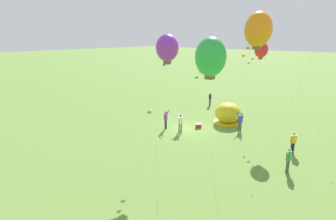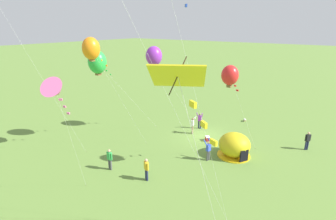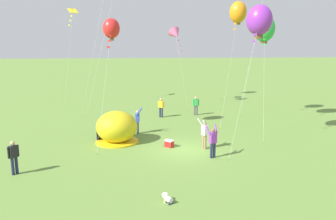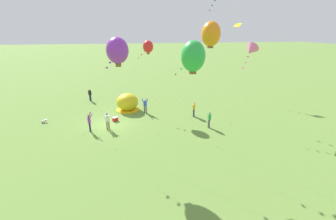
{
  "view_description": "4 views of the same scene",
  "coord_description": "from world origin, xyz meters",
  "px_view_note": "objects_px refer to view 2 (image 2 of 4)",
  "views": [
    {
      "loc": [
        19.7,
        13.85,
        8.71
      ],
      "look_at": [
        3.73,
        0.69,
        2.84
      ],
      "focal_mm": 28.0,
      "sensor_mm": 36.0,
      "label": 1
    },
    {
      "loc": [
        -11.73,
        21.95,
        10.8
      ],
      "look_at": [
        1.09,
        4.52,
        3.77
      ],
      "focal_mm": 28.0,
      "sensor_mm": 36.0,
      "label": 2
    },
    {
      "loc": [
        -3.29,
        -19.01,
        6.31
      ],
      "look_at": [
        -0.99,
        0.79,
        2.37
      ],
      "focal_mm": 35.0,
      "sensor_mm": 36.0,
      "label": 3
    },
    {
      "loc": [
        22.26,
        2.04,
        9.3
      ],
      "look_at": [
        2.72,
        5.83,
        2.19
      ],
      "focal_mm": 24.0,
      "sensor_mm": 36.0,
      "label": 4
    }
  ],
  "objects_px": {
    "kite_pink": "(56,91)",
    "person_flying_kite": "(208,149)",
    "kite_yellow": "(184,93)",
    "toddler_crawling": "(245,120)",
    "person_far_back": "(146,168)",
    "person_center_field": "(193,125)",
    "kite_green": "(97,62)",
    "popup_tent": "(234,145)",
    "kite_orange": "(91,49)",
    "kite_purple": "(154,56)",
    "cooler_box": "(208,139)",
    "person_near_tent": "(308,140)",
    "person_with_toddler": "(110,158)",
    "person_watching_sky": "(200,120)",
    "kite_red": "(230,75)"
  },
  "relations": [
    {
      "from": "toddler_crawling",
      "to": "person_flying_kite",
      "type": "distance_m",
      "value": 10.93
    },
    {
      "from": "cooler_box",
      "to": "kite_purple",
      "type": "bearing_deg",
      "value": 8.7
    },
    {
      "from": "person_flying_kite",
      "to": "person_near_tent",
      "type": "bearing_deg",
      "value": -131.81
    },
    {
      "from": "kite_red",
      "to": "person_near_tent",
      "type": "bearing_deg",
      "value": -120.53
    },
    {
      "from": "popup_tent",
      "to": "kite_orange",
      "type": "xyz_separation_m",
      "value": [
        10.03,
        6.3,
        8.02
      ]
    },
    {
      "from": "person_far_back",
      "to": "person_watching_sky",
      "type": "bearing_deg",
      "value": -80.21
    },
    {
      "from": "person_flying_kite",
      "to": "kite_red",
      "type": "xyz_separation_m",
      "value": [
        -1.71,
        0.72,
        6.48
      ]
    },
    {
      "from": "person_watching_sky",
      "to": "kite_red",
      "type": "distance_m",
      "value": 10.86
    },
    {
      "from": "popup_tent",
      "to": "kite_orange",
      "type": "height_order",
      "value": "kite_orange"
    },
    {
      "from": "cooler_box",
      "to": "kite_yellow",
      "type": "xyz_separation_m",
      "value": [
        -8.32,
        17.35,
        9.42
      ]
    },
    {
      "from": "person_watching_sky",
      "to": "person_flying_kite",
      "type": "bearing_deg",
      "value": 125.54
    },
    {
      "from": "person_near_tent",
      "to": "person_watching_sky",
      "type": "xyz_separation_m",
      "value": [
        10.39,
        1.26,
        0.03
      ]
    },
    {
      "from": "person_far_back",
      "to": "kite_yellow",
      "type": "distance_m",
      "value": 14.97
    },
    {
      "from": "person_center_field",
      "to": "person_far_back",
      "type": "relative_size",
      "value": 1.1
    },
    {
      "from": "person_with_toddler",
      "to": "popup_tent",
      "type": "bearing_deg",
      "value": -131.21
    },
    {
      "from": "person_center_field",
      "to": "person_watching_sky",
      "type": "distance_m",
      "value": 1.68
    },
    {
      "from": "kite_yellow",
      "to": "person_center_field",
      "type": "bearing_deg",
      "value": -59.88
    },
    {
      "from": "kite_pink",
      "to": "person_far_back",
      "type": "bearing_deg",
      "value": -111.76
    },
    {
      "from": "toddler_crawling",
      "to": "person_far_back",
      "type": "distance_m",
      "value": 16.23
    },
    {
      "from": "person_center_field",
      "to": "kite_green",
      "type": "height_order",
      "value": "kite_green"
    },
    {
      "from": "cooler_box",
      "to": "person_with_toddler",
      "type": "relative_size",
      "value": 0.37
    },
    {
      "from": "kite_pink",
      "to": "kite_red",
      "type": "distance_m",
      "value": 11.22
    },
    {
      "from": "popup_tent",
      "to": "person_far_back",
      "type": "height_order",
      "value": "popup_tent"
    },
    {
      "from": "kite_green",
      "to": "kite_purple",
      "type": "height_order",
      "value": "kite_purple"
    },
    {
      "from": "kite_pink",
      "to": "cooler_box",
      "type": "bearing_deg",
      "value": -99.55
    },
    {
      "from": "toddler_crawling",
      "to": "kite_green",
      "type": "bearing_deg",
      "value": 55.12
    },
    {
      "from": "toddler_crawling",
      "to": "person_far_back",
      "type": "xyz_separation_m",
      "value": [
        1.29,
        16.16,
        0.79
      ]
    },
    {
      "from": "popup_tent",
      "to": "person_far_back",
      "type": "relative_size",
      "value": 1.63
    },
    {
      "from": "person_flying_kite",
      "to": "kite_green",
      "type": "distance_m",
      "value": 12.43
    },
    {
      "from": "kite_pink",
      "to": "popup_tent",
      "type": "bearing_deg",
      "value": -114.6
    },
    {
      "from": "kite_purple",
      "to": "kite_yellow",
      "type": "bearing_deg",
      "value": 130.8
    },
    {
      "from": "popup_tent",
      "to": "kite_purple",
      "type": "bearing_deg",
      "value": -3.29
    },
    {
      "from": "cooler_box",
      "to": "kite_red",
      "type": "distance_m",
      "value": 9.11
    },
    {
      "from": "cooler_box",
      "to": "toddler_crawling",
      "type": "xyz_separation_m",
      "value": [
        -0.97,
        -7.42,
        -0.04
      ]
    },
    {
      "from": "person_with_toddler",
      "to": "kite_yellow",
      "type": "xyz_separation_m",
      "value": [
        -11.91,
        8.04,
        8.67
      ]
    },
    {
      "from": "toddler_crawling",
      "to": "kite_orange",
      "type": "height_order",
      "value": "kite_orange"
    },
    {
      "from": "cooler_box",
      "to": "kite_purple",
      "type": "relative_size",
      "value": 0.07
    },
    {
      "from": "person_flying_kite",
      "to": "kite_yellow",
      "type": "distance_m",
      "value": 17.59
    },
    {
      "from": "kite_pink",
      "to": "person_flying_kite",
      "type": "bearing_deg",
      "value": -112.2
    },
    {
      "from": "kite_purple",
      "to": "person_with_toddler",
      "type": "bearing_deg",
      "value": 105.25
    },
    {
      "from": "person_center_field",
      "to": "kite_orange",
      "type": "bearing_deg",
      "value": 61.17
    },
    {
      "from": "person_far_back",
      "to": "toddler_crawling",
      "type": "bearing_deg",
      "value": -94.55
    },
    {
      "from": "popup_tent",
      "to": "person_with_toddler",
      "type": "distance_m",
      "value": 10.47
    },
    {
      "from": "cooler_box",
      "to": "person_near_tent",
      "type": "height_order",
      "value": "person_near_tent"
    },
    {
      "from": "person_flying_kite",
      "to": "kite_purple",
      "type": "distance_m",
      "value": 10.68
    },
    {
      "from": "person_center_field",
      "to": "person_far_back",
      "type": "distance_m",
      "value": 9.54
    },
    {
      "from": "person_center_field",
      "to": "toddler_crawling",
      "type": "bearing_deg",
      "value": -114.39
    },
    {
      "from": "person_center_field",
      "to": "person_near_tent",
      "type": "distance_m",
      "value": 10.68
    },
    {
      "from": "kite_red",
      "to": "popup_tent",
      "type": "bearing_deg",
      "value": -84.1
    },
    {
      "from": "cooler_box",
      "to": "popup_tent",
      "type": "bearing_deg",
      "value": 156.69
    }
  ]
}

